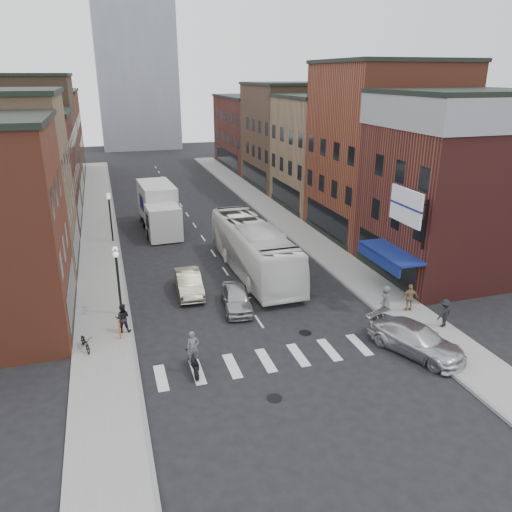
{
  "coord_description": "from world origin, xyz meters",
  "views": [
    {
      "loc": [
        -7.59,
        -23.1,
        13.19
      ],
      "look_at": [
        0.98,
        4.77,
        2.54
      ],
      "focal_mm": 35.0,
      "sensor_mm": 36.0,
      "label": 1
    }
  ],
  "objects": [
    {
      "name": "bldg_right_mid_b",
      "position": [
        14.99,
        24.0,
        5.65
      ],
      "size": [
        10.3,
        10.2,
        11.3
      ],
      "color": "#876A4A",
      "rests_on": "ground"
    },
    {
      "name": "awning_blue",
      "position": [
        8.93,
        2.5,
        2.63
      ],
      "size": [
        1.8,
        5.0,
        0.78
      ],
      "color": "navy",
      "rests_on": "ground"
    },
    {
      "name": "bldg_left_far_b",
      "position": [
        -14.99,
        49.0,
        5.65
      ],
      "size": [
        10.3,
        16.2,
        11.3
      ],
      "color": "brown",
      "rests_on": "ground"
    },
    {
      "name": "ped_right_b",
      "position": [
        8.71,
        -0.53,
        0.98
      ],
      "size": [
        1.05,
        0.68,
        1.66
      ],
      "primitive_type": "imported",
      "rotation": [
        0.0,
        0.0,
        2.93
      ],
      "color": "olive",
      "rests_on": "sidewalk_right"
    },
    {
      "name": "motorcycle_rider",
      "position": [
        -4.45,
        -2.97,
        1.0
      ],
      "size": [
        0.61,
        2.1,
        2.14
      ],
      "rotation": [
        0.0,
        0.0,
        0.08
      ],
      "color": "black",
      "rests_on": "ground"
    },
    {
      "name": "ped_left_solo",
      "position": [
        -7.4,
        1.78,
        0.96
      ],
      "size": [
        0.86,
        0.59,
        1.62
      ],
      "primitive_type": "imported",
      "rotation": [
        0.0,
        0.0,
        2.96
      ],
      "color": "black",
      "rests_on": "sidewalk_left"
    },
    {
      "name": "bldg_right_far_a",
      "position": [
        14.99,
        35.0,
        6.15
      ],
      "size": [
        10.3,
        12.2,
        12.3
      ],
      "color": "brown",
      "rests_on": "ground"
    },
    {
      "name": "sedan_left_near",
      "position": [
        -0.8,
        2.97,
        0.69
      ],
      "size": [
        2.13,
        4.22,
        1.38
      ],
      "primitive_type": "imported",
      "rotation": [
        0.0,
        0.0,
        -0.13
      ],
      "color": "#A7A7AB",
      "rests_on": "ground"
    },
    {
      "name": "bldg_right_far_b",
      "position": [
        14.99,
        49.0,
        5.15
      ],
      "size": [
        10.3,
        16.2,
        10.3
      ],
      "color": "#4F1E1C",
      "rests_on": "ground"
    },
    {
      "name": "distant_tower",
      "position": [
        0.0,
        78.0,
        25.0
      ],
      "size": [
        14.0,
        14.0,
        50.0
      ],
      "primitive_type": "cube",
      "color": "#9399A0",
      "rests_on": "ground"
    },
    {
      "name": "streetlamp_far",
      "position": [
        -7.4,
        18.0,
        2.91
      ],
      "size": [
        0.32,
        1.22,
        4.11
      ],
      "color": "black",
      "rests_on": "ground"
    },
    {
      "name": "billboard_sign",
      "position": [
        8.59,
        0.5,
        6.13
      ],
      "size": [
        1.52,
        3.0,
        3.7
      ],
      "color": "black",
      "rests_on": "ground"
    },
    {
      "name": "bldg_right_mid_a",
      "position": [
        15.0,
        14.0,
        7.15
      ],
      "size": [
        10.3,
        10.2,
        14.3
      ],
      "color": "brown",
      "rests_on": "ground"
    },
    {
      "name": "curb_left",
      "position": [
        -7.0,
        22.0,
        0.0
      ],
      "size": [
        0.2,
        74.0,
        0.16
      ],
      "primitive_type": "cube",
      "color": "gray",
      "rests_on": "ground"
    },
    {
      "name": "ped_right_c",
      "position": [
        7.4,
        -0.11,
        0.92
      ],
      "size": [
        0.89,
        0.77,
        1.53
      ],
      "primitive_type": "imported",
      "rotation": [
        0.0,
        0.0,
        3.61
      ],
      "color": "#525659",
      "rests_on": "sidewalk_right"
    },
    {
      "name": "parked_bicycle",
      "position": [
        -9.32,
        0.42,
        0.56
      ],
      "size": [
        0.93,
        1.63,
        0.81
      ],
      "primitive_type": "imported",
      "rotation": [
        0.0,
        0.0,
        0.26
      ],
      "color": "black",
      "rests_on": "sidewalk_left"
    },
    {
      "name": "curb_right",
      "position": [
        7.0,
        22.0,
        0.0
      ],
      "size": [
        0.2,
        74.0,
        0.16
      ],
      "primitive_type": "cube",
      "color": "gray",
      "rests_on": "ground"
    },
    {
      "name": "transit_bus",
      "position": [
        1.89,
        8.3,
        1.77
      ],
      "size": [
        3.24,
        12.75,
        3.53
      ],
      "primitive_type": "imported",
      "rotation": [
        0.0,
        0.0,
        0.02
      ],
      "color": "white",
      "rests_on": "ground"
    },
    {
      "name": "box_truck",
      "position": [
        -3.19,
        20.58,
        1.95
      ],
      "size": [
        3.1,
        9.21,
        3.95
      ],
      "rotation": [
        0.0,
        0.0,
        0.05
      ],
      "color": "silver",
      "rests_on": "ground"
    },
    {
      "name": "ped_right_a",
      "position": [
        9.41,
        -2.75,
        0.95
      ],
      "size": [
        1.14,
        0.84,
        1.59
      ],
      "primitive_type": "imported",
      "rotation": [
        0.0,
        0.0,
        3.5
      ],
      "color": "black",
      "rests_on": "sidewalk_right"
    },
    {
      "name": "bldg_left_mid_b",
      "position": [
        -14.99,
        24.0,
        5.15
      ],
      "size": [
        10.3,
        10.2,
        10.3
      ],
      "color": "#4F1E1C",
      "rests_on": "ground"
    },
    {
      "name": "bike_rack",
      "position": [
        -7.6,
        1.3,
        0.55
      ],
      "size": [
        0.08,
        0.68,
        0.8
      ],
      "color": "#D8590C",
      "rests_on": "sidewalk_left"
    },
    {
      "name": "curb_car",
      "position": [
        6.5,
        -4.49,
        0.73
      ],
      "size": [
        3.88,
        5.46,
        1.47
      ],
      "primitive_type": "imported",
      "rotation": [
        0.0,
        0.0,
        0.4
      ],
      "color": "silver",
      "rests_on": "ground"
    },
    {
      "name": "sedan_left_far",
      "position": [
        -3.11,
        6.0,
        0.72
      ],
      "size": [
        1.73,
        4.41,
        1.43
      ],
      "primitive_type": "imported",
      "rotation": [
        0.0,
        0.0,
        -0.05
      ],
      "color": "#A8A488",
      "rests_on": "ground"
    },
    {
      "name": "bldg_right_corner",
      "position": [
        14.99,
        4.5,
        6.15
      ],
      "size": [
        10.3,
        9.2,
        12.3
      ],
      "color": "#4F1E1C",
      "rests_on": "ground"
    },
    {
      "name": "crosswalk_stripes",
      "position": [
        0.0,
        -3.0,
        0.0
      ],
      "size": [
        12.0,
        2.2,
        0.01
      ],
      "primitive_type": "cube",
      "color": "silver",
      "rests_on": "ground"
    },
    {
      "name": "sidewalk_left",
      "position": [
        -8.5,
        22.0,
        0.07
      ],
      "size": [
        3.0,
        74.0,
        0.15
      ],
      "primitive_type": "cube",
      "color": "gray",
      "rests_on": "ground"
    },
    {
      "name": "ground",
      "position": [
        0.0,
        0.0,
        0.0
      ],
      "size": [
        160.0,
        160.0,
        0.0
      ],
      "primitive_type": "plane",
      "color": "black",
      "rests_on": "ground"
    },
    {
      "name": "bldg_left_far_a",
      "position": [
        -14.99,
        35.0,
        6.65
      ],
      "size": [
        10.3,
        12.2,
        13.3
      ],
      "color": "brown",
      "rests_on": "ground"
    },
    {
      "name": "sidewalk_right",
      "position": [
        8.5,
        22.0,
        0.07
      ],
      "size": [
        3.0,
        74.0,
        0.15
      ],
      "primitive_type": "cube",
      "color": "gray",
      "rests_on": "ground"
    },
    {
      "name": "streetlamp_near",
      "position": [
        -7.4,
        4.0,
        2.91
      ],
      "size": [
        0.32,
        1.22,
        4.11
      ],
      "color": "black",
      "rests_on": "ground"
    }
  ]
}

